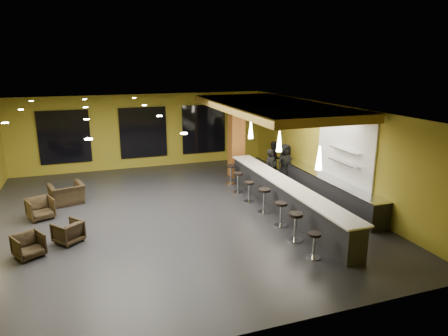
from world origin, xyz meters
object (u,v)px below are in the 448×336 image
object	(u,v)px
bar_stool_2	(281,211)
armchair_b	(68,232)
armchair_d	(67,194)
prep_counter	(326,189)
armchair_a	(29,246)
pendant_2	(251,130)
staff_a	(271,168)
staff_b	(275,161)
pendant_0	(319,158)
bar_counter	(284,197)
bar_stool_3	(264,198)
pendant_1	(279,141)
bar_stool_6	(231,172)
armchair_c	(40,209)
bar_stool_0	(314,242)
bar_stool_1	(295,223)
bar_stool_4	(249,189)
bar_stool_5	(238,180)
column	(236,137)
staff_c	(285,163)

from	to	relation	value
bar_stool_2	armchair_b	bearing A→B (deg)	171.46
armchair_d	prep_counter	bearing A→B (deg)	148.47
armchair_a	pendant_2	bearing A→B (deg)	-2.62
staff_a	staff_b	distance (m)	1.05
prep_counter	pendant_0	size ratio (longest dim) A/B	8.57
bar_counter	bar_stool_3	distance (m)	0.71
pendant_0	armchair_a	size ratio (longest dim) A/B	1.00
pendant_2	bar_stool_2	world-z (taller)	pendant_2
pendant_1	bar_stool_6	xyz separation A→B (m)	(-0.65, 2.98, -1.82)
armchair_c	bar_stool_0	xyz separation A→B (m)	(7.00, -5.29, 0.11)
bar_stool_1	bar_stool_4	distance (m)	3.45
bar_stool_3	bar_stool_5	size ratio (longest dim) A/B	1.04
bar_counter	staff_b	distance (m)	3.74
pendant_1	staff_b	world-z (taller)	pendant_1
staff_a	armchair_c	distance (m)	8.60
prep_counter	column	bearing A→B (deg)	116.00
pendant_1	bar_stool_0	world-z (taller)	pendant_1
bar_stool_2	column	bearing A→B (deg)	83.23
bar_stool_2	bar_stool_5	world-z (taller)	bar_stool_5
bar_stool_0	bar_stool_1	distance (m)	1.09
staff_a	armchair_b	world-z (taller)	staff_a
armchair_a	staff_b	bearing A→B (deg)	-3.46
bar_stool_1	bar_stool_2	world-z (taller)	bar_stool_1
armchair_b	bar_stool_6	size ratio (longest dim) A/B	0.85
bar_counter	armchair_d	world-z (taller)	bar_counter
armchair_d	bar_stool_0	world-z (taller)	armchair_d
bar_counter	bar_stool_5	size ratio (longest dim) A/B	9.77
prep_counter	staff_a	distance (m)	2.49
staff_a	staff_c	xyz separation A→B (m)	(0.86, 0.40, 0.04)
pendant_1	bar_stool_4	xyz separation A→B (m)	(-0.77, 0.75, -1.86)
armchair_a	bar_stool_2	size ratio (longest dim) A/B	0.90
staff_c	armchair_d	xyz separation A→B (m)	(-8.66, 0.21, -0.46)
staff_b	armchair_b	size ratio (longest dim) A/B	2.42
bar_stool_0	bar_stool_1	xyz separation A→B (m)	(0.05, 1.09, 0.08)
staff_b	pendant_0	bearing A→B (deg)	-103.85
bar_stool_0	prep_counter	bearing A→B (deg)	53.30
armchair_c	bar_stool_6	xyz separation A→B (m)	(7.17, 1.48, 0.18)
staff_b	staff_c	xyz separation A→B (m)	(0.26, -0.46, -0.02)
pendant_0	bar_stool_0	distance (m)	2.44
prep_counter	bar_stool_1	size ratio (longest dim) A/B	7.10
staff_b	staff_c	bearing A→B (deg)	-60.82
bar_stool_0	bar_stool_5	distance (m)	5.65
bar_stool_4	armchair_c	bearing A→B (deg)	173.97
prep_counter	armchair_c	xyz separation A→B (m)	(-9.83, 1.49, -0.08)
column	armchair_b	bearing A→B (deg)	-145.37
bar_stool_6	bar_stool_4	bearing A→B (deg)	-93.01
staff_a	staff_c	bearing A→B (deg)	4.68
bar_counter	staff_c	world-z (taller)	staff_c
column	bar_stool_3	world-z (taller)	column
bar_stool_2	bar_stool_3	xyz separation A→B (m)	(-0.02, 1.20, 0.04)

